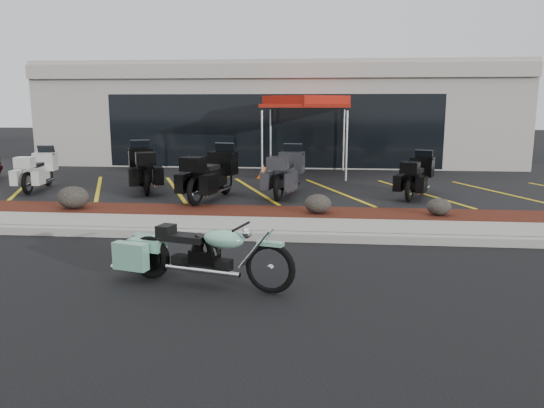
# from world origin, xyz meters

# --- Properties ---
(ground) EXTENTS (90.00, 90.00, 0.00)m
(ground) POSITION_xyz_m (0.00, 0.00, 0.00)
(ground) COLOR black
(ground) RESTS_ON ground
(curb) EXTENTS (24.00, 0.25, 0.15)m
(curb) POSITION_xyz_m (0.00, 0.90, 0.07)
(curb) COLOR gray
(curb) RESTS_ON ground
(sidewalk) EXTENTS (24.00, 1.20, 0.15)m
(sidewalk) POSITION_xyz_m (0.00, 1.60, 0.07)
(sidewalk) COLOR gray
(sidewalk) RESTS_ON ground
(mulch_bed) EXTENTS (24.00, 1.20, 0.16)m
(mulch_bed) POSITION_xyz_m (0.00, 2.80, 0.08)
(mulch_bed) COLOR #330F0B
(mulch_bed) RESTS_ON ground
(upper_lot) EXTENTS (26.00, 9.60, 0.15)m
(upper_lot) POSITION_xyz_m (0.00, 8.20, 0.07)
(upper_lot) COLOR black
(upper_lot) RESTS_ON ground
(dealership_building) EXTENTS (18.00, 8.16, 4.00)m
(dealership_building) POSITION_xyz_m (0.00, 14.47, 2.01)
(dealership_building) COLOR #A6A296
(dealership_building) RESTS_ON ground
(boulder_left) EXTENTS (0.71, 0.59, 0.50)m
(boulder_left) POSITION_xyz_m (-3.68, 2.64, 0.41)
(boulder_left) COLOR black
(boulder_left) RESTS_ON mulch_bed
(boulder_mid) EXTENTS (0.57, 0.48, 0.41)m
(boulder_mid) POSITION_xyz_m (1.75, 2.66, 0.36)
(boulder_mid) COLOR black
(boulder_mid) RESTS_ON mulch_bed
(boulder_right) EXTENTS (0.51, 0.43, 0.36)m
(boulder_right) POSITION_xyz_m (4.28, 2.69, 0.34)
(boulder_right) COLOR black
(boulder_right) RESTS_ON mulch_bed
(hero_cruiser) EXTENTS (2.68, 1.30, 0.91)m
(hero_cruiser) POSITION_xyz_m (1.20, -1.89, 0.46)
(hero_cruiser) COLOR #7DC2A3
(hero_cruiser) RESTS_ON ground
(touring_white) EXTENTS (1.05, 2.09, 1.16)m
(touring_white) POSITION_xyz_m (-5.95, 5.76, 0.73)
(touring_white) COLOR silver
(touring_white) RESTS_ON upper_lot
(touring_black_front) EXTENTS (1.71, 2.44, 1.33)m
(touring_black_front) POSITION_xyz_m (-3.27, 5.93, 0.81)
(touring_black_front) COLOR black
(touring_black_front) RESTS_ON upper_lot
(touring_black_mid) EXTENTS (1.40, 2.45, 1.34)m
(touring_black_mid) POSITION_xyz_m (-0.66, 4.88, 0.82)
(touring_black_mid) COLOR black
(touring_black_mid) RESTS_ON upper_lot
(touring_grey) EXTENTS (1.17, 2.31, 1.28)m
(touring_grey) POSITION_xyz_m (1.04, 5.61, 0.79)
(touring_grey) COLOR #2D2E32
(touring_grey) RESTS_ON upper_lot
(touring_black_rear) EXTENTS (1.43, 2.10, 1.14)m
(touring_black_rear) POSITION_xyz_m (4.44, 5.57, 0.72)
(touring_black_rear) COLOR black
(touring_black_rear) RESTS_ON upper_lot
(traffic_cone) EXTENTS (0.46, 0.46, 0.44)m
(traffic_cone) POSITION_xyz_m (-0.04, 8.03, 0.37)
(traffic_cone) COLOR #F75308
(traffic_cone) RESTS_ON upper_lot
(popup_canopy) EXTENTS (3.39, 3.39, 2.57)m
(popup_canopy) POSITION_xyz_m (1.25, 9.00, 2.48)
(popup_canopy) COLOR silver
(popup_canopy) RESTS_ON upper_lot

